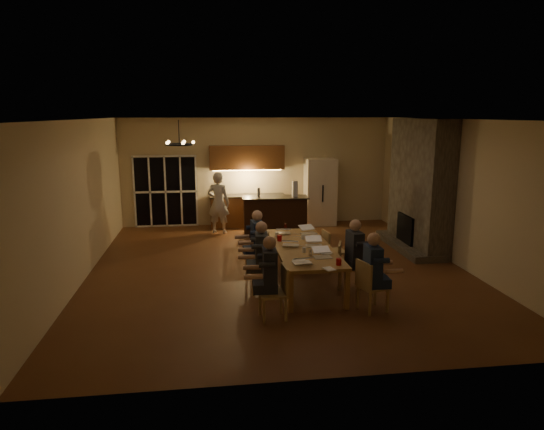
{
  "coord_description": "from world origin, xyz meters",
  "views": [
    {
      "loc": [
        -1.47,
        -9.98,
        3.31
      ],
      "look_at": [
        -0.09,
        0.3,
        1.14
      ],
      "focal_mm": 32.0,
      "sensor_mm": 36.0,
      "label": 1
    }
  ],
  "objects_px": {
    "laptop_a": "(302,257)",
    "bar_blender": "(295,189)",
    "refrigerator": "(320,192)",
    "can_silver": "(310,253)",
    "chair_right_near": "(373,286)",
    "laptop_e": "(283,228)",
    "plate_left": "(299,261)",
    "plate_far": "(316,236)",
    "standing_person": "(219,203)",
    "person_left_far": "(257,243)",
    "laptop_b": "(323,252)",
    "chair_right_mid": "(350,266)",
    "laptop_c": "(291,240)",
    "person_right_mid": "(354,255)",
    "mug_mid": "(303,237)",
    "person_left_mid": "(262,258)",
    "mug_back": "(277,235)",
    "bar_bottle": "(259,192)",
    "laptop_f": "(309,229)",
    "laptop_d": "(314,241)",
    "bar_island": "(275,216)",
    "person_left_near": "(270,277)",
    "chair_left_far": "(257,254)",
    "person_right_near": "(372,273)",
    "chair_left_mid": "(263,270)",
    "dining_table": "(303,264)",
    "mug_front": "(304,250)",
    "redcup_near": "(339,262)",
    "redcup_mid": "(280,238)",
    "plate_near": "(326,253)",
    "chair_left_near": "(273,293)",
    "chandelier": "(179,144)",
    "can_cola": "(285,226)"
  },
  "relations": [
    {
      "from": "person_left_far",
      "to": "plate_left",
      "type": "xyz_separation_m",
      "value": [
        0.58,
        -1.54,
        0.07
      ]
    },
    {
      "from": "bar_bottle",
      "to": "person_left_far",
      "type": "bearing_deg",
      "value": -96.67
    },
    {
      "from": "person_left_far",
      "to": "laptop_e",
      "type": "xyz_separation_m",
      "value": [
        0.62,
        0.5,
        0.17
      ]
    },
    {
      "from": "mug_back",
      "to": "bar_bottle",
      "type": "distance_m",
      "value": 3.25
    },
    {
      "from": "chair_left_near",
      "to": "bar_bottle",
      "type": "height_order",
      "value": "bar_bottle"
    },
    {
      "from": "chair_left_mid",
      "to": "refrigerator",
      "type": "bearing_deg",
      "value": 161.02
    },
    {
      "from": "plate_far",
      "to": "laptop_f",
      "type": "bearing_deg",
      "value": 108.07
    },
    {
      "from": "chair_right_near",
      "to": "laptop_b",
      "type": "height_order",
      "value": "laptop_b"
    },
    {
      "from": "chair_right_near",
      "to": "redcup_near",
      "type": "distance_m",
      "value": 0.7
    },
    {
      "from": "person_left_far",
      "to": "laptop_b",
      "type": "relative_size",
      "value": 4.31
    },
    {
      "from": "laptop_b",
      "to": "plate_near",
      "type": "distance_m",
      "value": 0.31
    },
    {
      "from": "laptop_a",
      "to": "laptop_d",
      "type": "bearing_deg",
      "value": -119.66
    },
    {
      "from": "dining_table",
      "to": "laptop_b",
      "type": "distance_m",
      "value": 0.96
    },
    {
      "from": "standing_person",
      "to": "laptop_a",
      "type": "relative_size",
      "value": 5.41
    },
    {
      "from": "person_right_near",
      "to": "person_left_far",
      "type": "height_order",
      "value": "same"
    },
    {
      "from": "chandelier",
      "to": "chair_left_far",
      "type": "bearing_deg",
      "value": 15.08
    },
    {
      "from": "redcup_mid",
      "to": "mug_mid",
      "type": "bearing_deg",
      "value": 7.92
    },
    {
      "from": "chair_left_mid",
      "to": "chair_right_near",
      "type": "xyz_separation_m",
      "value": [
        1.76,
        -1.11,
        0.0
      ]
    },
    {
      "from": "mug_mid",
      "to": "bar_bottle",
      "type": "distance_m",
      "value": 3.53
    },
    {
      "from": "standing_person",
      "to": "chair_left_far",
      "type": "bearing_deg",
      "value": 121.52
    },
    {
      "from": "mug_mid",
      "to": "person_left_mid",
      "type": "bearing_deg",
      "value": -134.57
    },
    {
      "from": "refrigerator",
      "to": "chair_right_mid",
      "type": "xyz_separation_m",
      "value": [
        -0.71,
        -5.53,
        -0.55
      ]
    },
    {
      "from": "standing_person",
      "to": "person_left_far",
      "type": "bearing_deg",
      "value": 121.67
    },
    {
      "from": "chair_right_mid",
      "to": "chair_right_near",
      "type": "bearing_deg",
      "value": -156.57
    },
    {
      "from": "chair_right_mid",
      "to": "laptop_e",
      "type": "height_order",
      "value": "laptop_e"
    },
    {
      "from": "chair_left_near",
      "to": "laptop_c",
      "type": "bearing_deg",
      "value": 157.05
    },
    {
      "from": "laptop_a",
      "to": "bar_blender",
      "type": "distance_m",
      "value": 5.02
    },
    {
      "from": "dining_table",
      "to": "chair_left_near",
      "type": "distance_m",
      "value": 1.84
    },
    {
      "from": "laptop_a",
      "to": "plate_left",
      "type": "distance_m",
      "value": 0.16
    },
    {
      "from": "bar_island",
      "to": "laptop_b",
      "type": "height_order",
      "value": "bar_island"
    },
    {
      "from": "person_left_far",
      "to": "laptop_c",
      "type": "relative_size",
      "value": 4.31
    },
    {
      "from": "refrigerator",
      "to": "can_silver",
      "type": "height_order",
      "value": "refrigerator"
    },
    {
      "from": "chair_right_near",
      "to": "person_right_mid",
      "type": "relative_size",
      "value": 0.64
    },
    {
      "from": "chair_right_mid",
      "to": "standing_person",
      "type": "height_order",
      "value": "standing_person"
    },
    {
      "from": "redcup_mid",
      "to": "redcup_near",
      "type": "bearing_deg",
      "value": -66.05
    },
    {
      "from": "person_left_near",
      "to": "can_silver",
      "type": "relative_size",
      "value": 11.5
    },
    {
      "from": "chair_right_near",
      "to": "laptop_e",
      "type": "bearing_deg",
      "value": 6.87
    },
    {
      "from": "chair_right_near",
      "to": "laptop_a",
      "type": "height_order",
      "value": "laptop_a"
    },
    {
      "from": "chair_left_far",
      "to": "redcup_near",
      "type": "xyz_separation_m",
      "value": [
        1.23,
        -1.86,
        0.37
      ]
    },
    {
      "from": "bar_bottle",
      "to": "chandelier",
      "type": "bearing_deg",
      "value": -116.31
    },
    {
      "from": "mug_mid",
      "to": "plate_far",
      "type": "distance_m",
      "value": 0.35
    },
    {
      "from": "bar_island",
      "to": "mug_front",
      "type": "xyz_separation_m",
      "value": [
        -0.06,
        -4.34,
        0.26
      ]
    },
    {
      "from": "plate_left",
      "to": "laptop_b",
      "type": "bearing_deg",
      "value": 18.41
    },
    {
      "from": "mug_front",
      "to": "bar_blender",
      "type": "relative_size",
      "value": 0.23
    },
    {
      "from": "laptop_a",
      "to": "can_cola",
      "type": "xyz_separation_m",
      "value": [
        0.12,
        2.56,
        -0.05
      ]
    },
    {
      "from": "chair_right_mid",
      "to": "laptop_c",
      "type": "relative_size",
      "value": 2.78
    },
    {
      "from": "laptop_d",
      "to": "redcup_mid",
      "type": "bearing_deg",
      "value": 146.16
    },
    {
      "from": "redcup_near",
      "to": "laptop_b",
      "type": "bearing_deg",
      "value": 109.71
    },
    {
      "from": "chair_right_near",
      "to": "person_right_near",
      "type": "height_order",
      "value": "person_right_near"
    },
    {
      "from": "plate_left",
      "to": "plate_far",
      "type": "xyz_separation_m",
      "value": [
        0.67,
        1.66,
        0.0
      ]
    }
  ]
}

